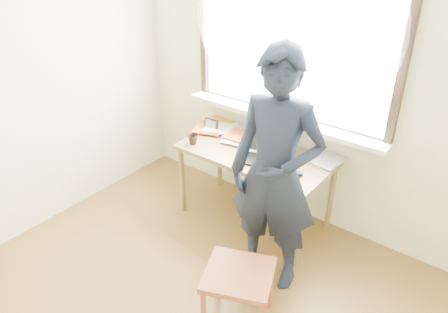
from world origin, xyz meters
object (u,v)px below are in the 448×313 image
Objects in this scene: mug_dark at (193,139)px; person at (275,174)px; desk at (255,160)px; work_chair at (239,280)px; mug_white at (261,137)px; laptop at (262,151)px.

person is at bearing -15.96° from mug_dark.
desk is 2.31× the size of work_chair.
mug_white is 0.90m from person.
mug_white is 1.41m from work_chair.
person is (0.39, -0.45, 0.14)m from laptop.
work_chair is (0.47, -0.97, -0.37)m from laptop.
mug_white reaches higher than desk.
person is (0.48, -0.48, 0.27)m from desk.
mug_white is at bearing 117.76° from work_chair.
work_chair is (0.56, -1.00, -0.25)m from desk.
laptop is 0.23× the size of person.
desk is 0.73m from person.
desk is at bearing 119.17° from work_chair.
mug_white reaches higher than mug_dark.
desk is 0.25m from mug_white.
mug_dark is at bearing -137.86° from mug_white.
laptop is 0.61m from person.
mug_white is at bearing 42.14° from mug_dark.
laptop is at bearing 116.05° from work_chair.
person is (1.00, -0.29, 0.16)m from mug_dark.
work_chair is at bearing -62.24° from mug_white.
mug_white reaches higher than work_chair.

